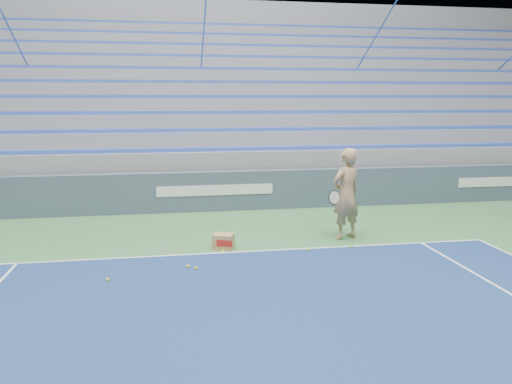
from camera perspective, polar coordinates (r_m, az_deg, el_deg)
sponsor_barrier at (r=13.94m, az=-4.69°, el=0.12°), size 30.00×0.32×1.10m
bleachers at (r=19.42m, az=-6.27°, el=8.41°), size 31.00×9.15×7.30m
tennis_player at (r=11.18m, az=10.26°, el=-0.22°), size 1.04×0.99×2.03m
ball_box at (r=10.47m, az=-3.74°, el=-5.65°), size 0.49×0.44×0.31m
tennis_ball_0 at (r=9.27m, az=-6.90°, el=-8.65°), size 0.07×0.07×0.07m
tennis_ball_1 at (r=10.71m, az=10.83°, el=-6.10°), size 0.07×0.07×0.07m
tennis_ball_2 at (r=9.02m, az=-16.60°, el=-9.58°), size 0.07×0.07×0.07m
tennis_ball_3 at (r=9.39m, az=-7.80°, el=-8.43°), size 0.07×0.07×0.07m
tennis_ball_4 at (r=10.35m, az=5.99°, el=-6.56°), size 0.07×0.07×0.07m
tennis_ball_5 at (r=10.22m, az=-3.80°, el=-6.75°), size 0.07×0.07×0.07m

